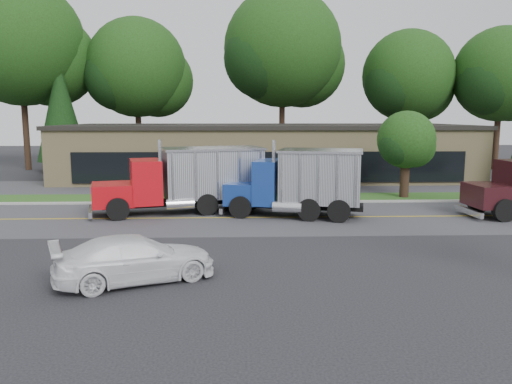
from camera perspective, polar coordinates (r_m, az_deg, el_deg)
ground at (r=16.10m, az=-0.95°, el=-9.49°), size 140.00×140.00×0.00m
road at (r=24.81m, az=-1.34°, el=-2.98°), size 60.00×8.00×0.02m
center_line at (r=24.81m, az=-1.34°, el=-2.98°), size 60.00×0.12×0.01m
curb at (r=28.93m, az=-1.43°, el=-1.29°), size 60.00×0.30×0.12m
grass_verge at (r=30.70m, az=-1.47°, el=-0.71°), size 60.00×3.40×0.03m
far_parking at (r=35.65m, az=-1.54°, el=0.61°), size 60.00×7.00×0.02m
strip_mall at (r=41.46m, az=1.15°, el=4.54°), size 32.00×12.00×4.00m
tree_far_a at (r=51.65m, az=-25.08°, el=14.61°), size 12.13×11.41×17.30m
tree_far_b at (r=50.49m, az=-13.28°, el=13.13°), size 10.01×9.42×14.27m
tree_far_c at (r=49.98m, az=3.24°, el=15.45°), size 11.96×11.25×17.06m
tree_far_d at (r=51.21m, az=17.09°, el=12.11°), size 9.22×8.67×13.15m
tree_far_e at (r=52.53m, az=26.26°, el=11.51°), size 9.21×8.67×13.14m
evergreen_left at (r=47.94m, az=-21.41°, el=8.70°), size 4.41×4.41×10.02m
tree_verge at (r=32.08m, az=16.86°, el=5.42°), size 3.74×3.52×5.34m
dump_truck_red at (r=26.24m, az=-7.57°, el=1.60°), size 9.03×4.64×3.36m
dump_truck_blue at (r=25.00m, az=5.23°, el=1.26°), size 7.14×4.11×3.36m
rally_car at (r=15.80m, az=-13.62°, el=-7.41°), size 5.25×3.75×1.41m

